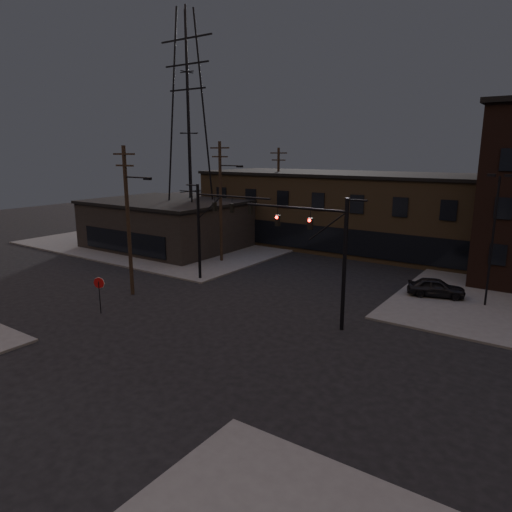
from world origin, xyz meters
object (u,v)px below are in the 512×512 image
Objects in this scene: traffic_signal_near at (327,248)px; parked_car_lot_a at (436,287)px; traffic_signal_far at (211,222)px; stop_sign at (99,287)px; car_crossing at (350,247)px.

traffic_signal_near is 11.26m from parked_car_lot_a.
traffic_signal_far reaches higher than stop_sign.
parked_car_lot_a reaches higher than car_crossing.
parked_car_lot_a is at bearing 65.79° from traffic_signal_near.
traffic_signal_far is 1.99× the size of parked_car_lot_a.
traffic_signal_near is at bearing -16.17° from traffic_signal_far.
car_crossing is at bearing 109.20° from traffic_signal_near.
car_crossing is (5.03, 16.74, -4.28)m from traffic_signal_far.
stop_sign is (-13.36, -6.49, -3.09)m from traffic_signal_near.
traffic_signal_far is 3.23× the size of stop_sign.
stop_sign is at bearing -125.15° from car_crossing.
traffic_signal_near is 3.23× the size of stop_sign.
traffic_signal_near is 12.57m from traffic_signal_far.
traffic_signal_far is (-12.07, 3.50, 0.08)m from traffic_signal_near.
parked_car_lot_a is (16.38, 6.06, -4.18)m from traffic_signal_far.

